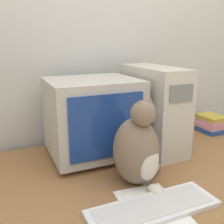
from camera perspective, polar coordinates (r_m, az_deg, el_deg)
wall_back at (r=1.69m, az=-1.10°, el=11.69°), size 7.00×0.05×2.50m
crt_monitor at (r=1.38m, az=-4.17°, el=-1.13°), size 0.45×0.40×0.41m
computer_tower at (r=1.50m, az=8.84°, el=0.86°), size 0.19×0.48×0.47m
keyboard at (r=1.03m, az=9.02°, el=-19.93°), size 0.50×0.16×0.02m
cat at (r=1.12m, az=5.62°, el=-8.09°), size 0.29×0.28×0.38m
book_stack at (r=1.91m, az=20.86°, el=-2.30°), size 0.17×0.20×0.11m
pen at (r=1.06m, az=2.77°, el=-19.03°), size 0.15×0.03×0.01m
paper_sheet at (r=1.05m, az=8.79°, el=-19.94°), size 0.24×0.31×0.00m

